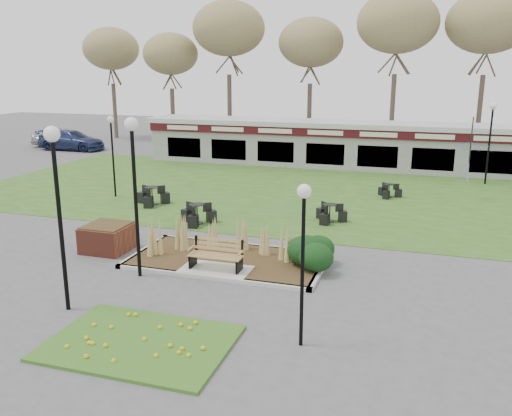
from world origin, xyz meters
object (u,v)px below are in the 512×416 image
(brick_planter, at_px, (108,237))
(food_pavilion, at_px, (329,144))
(lamp_post_near_right, at_px, (303,230))
(car_blue, at_px, (72,140))
(patio_umbrella, at_px, (469,162))
(lamp_post_near_left, at_px, (56,179))
(lamp_post_mid_left, at_px, (133,162))
(lamp_post_far_right, at_px, (491,125))
(bistro_set_d, at_px, (389,193))
(bistro_set_c, at_px, (197,217))
(bistro_set_a, at_px, (152,199))
(car_black, at_px, (199,142))
(park_bench, at_px, (217,254))
(bistro_set_b, at_px, (330,216))
(lamp_post_far_left, at_px, (112,139))
(car_silver, at_px, (62,137))

(brick_planter, distance_m, food_pavilion, 19.49)
(lamp_post_near_right, distance_m, car_blue, 34.27)
(patio_umbrella, height_order, car_blue, patio_umbrella)
(lamp_post_near_left, relative_size, lamp_post_mid_left, 1.00)
(lamp_post_near_right, xyz_separation_m, lamp_post_far_right, (5.65, 20.50, 0.44))
(bistro_set_d, height_order, patio_umbrella, patio_umbrella)
(lamp_post_far_right, height_order, bistro_set_c, lamp_post_far_right)
(bistro_set_a, height_order, patio_umbrella, patio_umbrella)
(lamp_post_mid_left, height_order, car_black, lamp_post_mid_left)
(park_bench, distance_m, lamp_post_near_right, 5.62)
(lamp_post_far_right, bearing_deg, patio_umbrella, -106.92)
(car_black, bearing_deg, bistro_set_c, -141.23)
(lamp_post_near_right, height_order, bistro_set_b, lamp_post_near_right)
(food_pavilion, bearing_deg, bistro_set_d, -60.49)
(lamp_post_mid_left, height_order, bistro_set_d, lamp_post_mid_left)
(lamp_post_far_left, xyz_separation_m, car_silver, (-13.68, 14.23, -2.10))
(lamp_post_near_right, distance_m, car_black, 30.87)
(lamp_post_near_left, relative_size, car_blue, 0.93)
(food_pavilion, xyz_separation_m, bistro_set_b, (2.38, -13.03, -1.21))
(brick_planter, bearing_deg, lamp_post_near_right, -29.46)
(brick_planter, relative_size, patio_umbrella, 0.52)
(lamp_post_near_right, xyz_separation_m, lamp_post_far_left, (-12.13, 11.69, 0.11))
(patio_umbrella, distance_m, car_silver, 31.69)
(car_black, bearing_deg, food_pavilion, -93.80)
(food_pavilion, height_order, car_blue, food_pavilion)
(bistro_set_c, xyz_separation_m, bistro_set_d, (7.14, 7.20, -0.06))
(bistro_set_b, xyz_separation_m, bistro_set_c, (-5.13, -1.93, 0.03))
(food_pavilion, relative_size, car_silver, 5.29)
(lamp_post_near_right, xyz_separation_m, bistro_set_b, (-1.19, 10.43, -2.52))
(food_pavilion, height_order, lamp_post_mid_left, lamp_post_mid_left)
(park_bench, relative_size, car_silver, 0.37)
(brick_planter, distance_m, car_blue, 25.56)
(food_pavilion, xyz_separation_m, bistro_set_a, (-6.03, -12.66, -1.18))
(lamp_post_near_right, distance_m, bistro_set_b, 10.80)
(bistro_set_c, height_order, bistro_set_d, bistro_set_c)
(brick_planter, distance_m, bistro_set_a, 6.51)
(lamp_post_far_right, distance_m, patio_umbrella, 4.41)
(lamp_post_near_left, relative_size, bistro_set_a, 3.14)
(brick_planter, height_order, car_black, car_black)
(food_pavilion, bearing_deg, park_bench, -90.00)
(lamp_post_mid_left, relative_size, bistro_set_b, 3.54)
(car_blue, bearing_deg, patio_umbrella, -106.64)
(car_silver, bearing_deg, car_black, -103.47)
(car_black, xyz_separation_m, car_blue, (-9.55, -2.76, 0.13))
(lamp_post_near_left, xyz_separation_m, lamp_post_near_right, (6.34, 0.00, -0.76))
(lamp_post_near_left, distance_m, bistro_set_b, 12.09)
(bistro_set_c, relative_size, patio_umbrella, 0.54)
(lamp_post_near_right, distance_m, lamp_post_far_left, 16.85)
(lamp_post_mid_left, xyz_separation_m, lamp_post_far_right, (11.36, 17.80, -0.32))
(bistro_set_d, height_order, car_silver, car_silver)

